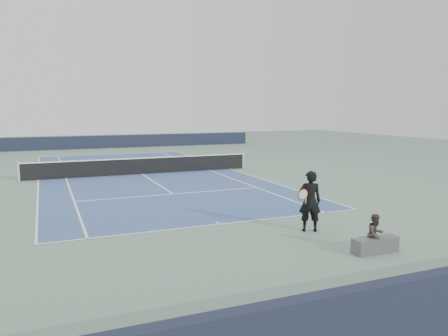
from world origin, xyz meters
name	(u,v)px	position (x,y,z in m)	size (l,w,h in m)	color
ground	(142,174)	(0.00, 0.00, 0.00)	(80.00, 80.00, 0.00)	slate
court_surface	(142,174)	(0.00, 0.00, 0.01)	(10.97, 23.77, 0.01)	#385485
tennis_net	(142,166)	(0.00, 0.00, 0.50)	(12.90, 0.10, 1.07)	silver
windscreen_far	(102,142)	(0.00, 17.88, 0.60)	(30.00, 0.25, 1.20)	black
windscreen_near	(414,313)	(0.00, -19.88, 0.60)	(30.00, 0.25, 1.20)	black
tennis_player	(310,201)	(2.26, -13.62, 0.94)	(0.88, 0.74, 1.88)	black
tennis_ball	(299,235)	(1.67, -14.01, 0.03)	(0.07, 0.07, 0.07)	#D1E92F
spectator_bench	(375,239)	(2.72, -15.99, 0.36)	(1.29, 0.54, 1.08)	#4F4F53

